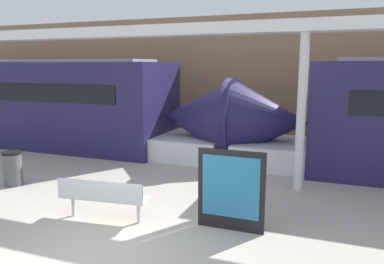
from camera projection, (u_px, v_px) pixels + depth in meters
The scene contains 8 objects.
ground_plane at pixel (102, 256), 5.94m from camera, with size 60.00×60.00×0.00m, color #A8A093.
station_wall at pixel (248, 78), 15.24m from camera, with size 56.00×0.20×5.00m, color #937051.
train_right at pixel (42, 104), 14.40m from camera, with size 15.14×2.93×3.20m.
bench_near at pixel (103, 195), 7.21m from camera, with size 1.80×0.64×0.84m.
trash_bin at pixel (13, 168), 9.42m from camera, with size 0.47×0.47×0.87m.
poster_board at pixel (231, 190), 6.79m from camera, with size 1.25×0.07×1.50m.
support_column_near at pixel (301, 114), 8.82m from camera, with size 0.22×0.22×3.74m, color silver.
canopy_beam at pixel (306, 26), 8.47m from camera, with size 28.00×0.60×0.28m, color silver.
Camera 1 is at (3.29, -4.63, 2.99)m, focal length 35.00 mm.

